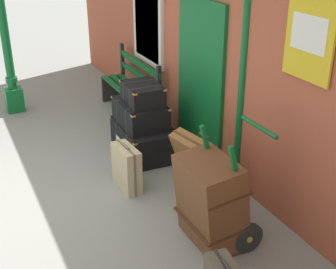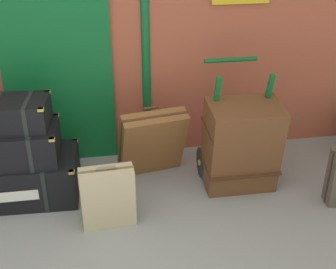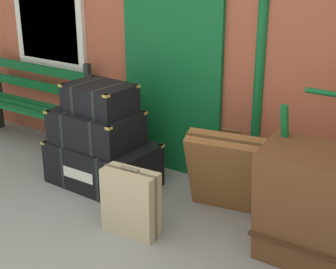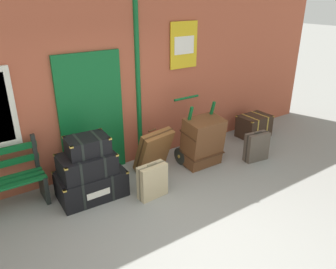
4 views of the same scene
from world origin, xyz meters
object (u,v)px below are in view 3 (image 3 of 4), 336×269
(platform_bench, at_px, (32,106))
(porters_trolley, at_px, (314,220))
(steamer_trunk_middle, at_px, (96,127))
(suitcase_oxblood, at_px, (227,172))
(steamer_trunk_base, at_px, (103,163))
(large_brown_trunk, at_px, (309,207))
(suitcase_tan, at_px, (131,202))
(steamer_trunk_top, at_px, (100,98))

(platform_bench, distance_m, porters_trolley, 3.49)
(steamer_trunk_middle, height_order, suitcase_oxblood, suitcase_oxblood)
(steamer_trunk_base, height_order, suitcase_oxblood, suitcase_oxblood)
(platform_bench, relative_size, suitcase_oxblood, 2.11)
(steamer_trunk_base, distance_m, porters_trolley, 2.07)
(platform_bench, height_order, steamer_trunk_base, platform_bench)
(steamer_trunk_base, xyz_separation_m, suitcase_oxblood, (1.25, 0.17, 0.17))
(large_brown_trunk, height_order, suitcase_tan, large_brown_trunk)
(steamer_trunk_base, height_order, suitcase_tan, suitcase_tan)
(porters_trolley, bearing_deg, suitcase_tan, -156.95)
(platform_bench, relative_size, steamer_trunk_middle, 1.96)
(steamer_trunk_middle, bearing_deg, steamer_trunk_base, 29.05)
(steamer_trunk_base, height_order, large_brown_trunk, large_brown_trunk)
(porters_trolley, height_order, suitcase_oxblood, porters_trolley)
(steamer_trunk_base, relative_size, porters_trolley, 0.88)
(porters_trolley, xyz_separation_m, suitcase_tan, (-1.30, -0.55, 0.00))
(steamer_trunk_base, height_order, porters_trolley, porters_trolley)
(porters_trolley, distance_m, suitcase_tan, 1.41)
(platform_bench, relative_size, large_brown_trunk, 1.73)
(steamer_trunk_top, height_order, suitcase_oxblood, steamer_trunk_top)
(steamer_trunk_top, distance_m, suitcase_oxblood, 1.35)
(large_brown_trunk, height_order, suitcase_oxblood, large_brown_trunk)
(steamer_trunk_base, bearing_deg, suitcase_oxblood, 7.60)
(large_brown_trunk, distance_m, suitcase_tan, 1.37)
(steamer_trunk_top, height_order, porters_trolley, porters_trolley)
(steamer_trunk_top, distance_m, suitcase_tan, 1.12)
(porters_trolley, height_order, large_brown_trunk, porters_trolley)
(large_brown_trunk, bearing_deg, steamer_trunk_base, 175.04)
(large_brown_trunk, relative_size, suitcase_oxblood, 1.22)
(steamer_trunk_top, xyz_separation_m, porters_trolley, (2.07, 0.00, -0.60))
(suitcase_oxblood, xyz_separation_m, suitcase_tan, (-0.48, -0.72, -0.11))
(platform_bench, relative_size, suitcase_tan, 2.74)
(platform_bench, bearing_deg, steamer_trunk_middle, -16.97)
(steamer_trunk_top, relative_size, suitcase_tan, 1.09)
(platform_bench, bearing_deg, suitcase_tan, -23.54)
(steamer_trunk_middle, distance_m, porters_trolley, 2.14)
(porters_trolley, xyz_separation_m, suitcase_oxblood, (-0.82, 0.17, 0.11))
(steamer_trunk_base, bearing_deg, suitcase_tan, -35.73)
(large_brown_trunk, distance_m, suitcase_oxblood, 0.90)
(porters_trolley, height_order, suitcase_tan, porters_trolley)
(porters_trolley, xyz_separation_m, large_brown_trunk, (0.00, -0.18, 0.19))
(large_brown_trunk, relative_size, suitcase_tan, 1.58)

